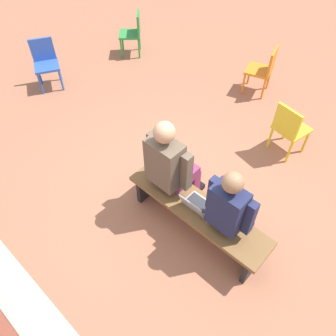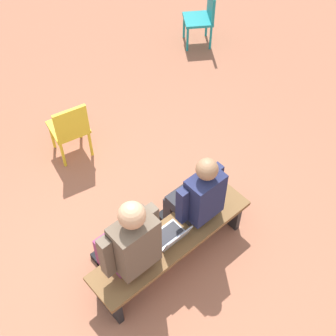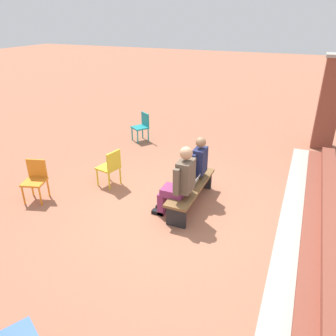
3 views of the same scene
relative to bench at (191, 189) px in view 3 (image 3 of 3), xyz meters
The scene contains 11 objects.
ground_plane 0.52m from the bench, 20.15° to the right, with size 60.00×60.00×0.00m, color #9E6047.
concrete_strip 1.94m from the bench, 90.00° to the left, with size 8.11×0.40×0.01m, color #A8A399.
brick_steps 2.47m from the bench, 90.00° to the left, with size 7.31×0.60×0.30m.
brick_pillar_left_of_steps 5.22m from the bench, 152.10° to the left, with size 0.64×0.64×2.57m.
bench is the anchor object (origin of this frame).
person_student 0.52m from the bench, 169.90° to the right, with size 0.53×0.67×1.33m.
person_adult 0.62m from the bench, ahead, with size 0.60×0.76×1.44m.
laptop 0.15m from the bench, 41.40° to the left, with size 0.32×0.29×0.21m.
plastic_chair_near_bench_left 1.92m from the bench, 92.65° to the right, with size 0.49×0.49×0.84m.
plastic_chair_foreground 3.94m from the bench, 138.51° to the right, with size 0.58×0.58×0.84m.
plastic_chair_far_right 3.18m from the bench, 71.64° to the right, with size 0.52×0.52×0.84m.
Camera 3 is at (5.04, 1.94, 3.52)m, focal length 35.00 mm.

